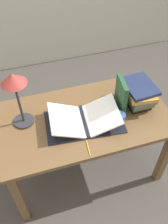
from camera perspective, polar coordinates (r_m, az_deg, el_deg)
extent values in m
plane|color=#47423D|center=(2.49, 0.11, -12.33)|extent=(12.00, 12.00, 0.00)
cube|color=brown|center=(1.92, 0.14, -1.51)|extent=(1.32, 0.73, 0.03)
cube|color=brown|center=(2.02, -14.61, -18.68)|extent=(0.06, 0.06, 0.69)
cube|color=brown|center=(2.24, 17.91, -9.84)|extent=(0.06, 0.06, 0.69)
cube|color=brown|center=(2.37, -16.49, -5.11)|extent=(0.06, 0.06, 0.69)
cube|color=brown|center=(2.56, 11.11, 1.20)|extent=(0.06, 0.06, 0.69)
cube|color=black|center=(1.86, 0.05, -2.16)|extent=(0.05, 0.32, 0.02)
cube|color=black|center=(1.85, -4.48, -2.98)|extent=(0.31, 0.35, 0.01)
cube|color=black|center=(1.89, 4.49, -1.57)|extent=(0.31, 0.35, 0.01)
cube|color=white|center=(1.81, -4.03, -1.87)|extent=(0.27, 0.34, 0.11)
cube|color=white|center=(1.85, 4.06, -0.61)|extent=(0.27, 0.34, 0.11)
cube|color=black|center=(2.04, 11.91, 2.44)|extent=(0.16, 0.22, 0.04)
cube|color=brown|center=(2.01, 12.08, 3.25)|extent=(0.18, 0.25, 0.04)
cube|color=slate|center=(1.98, 12.28, 4.18)|extent=(0.21, 0.28, 0.05)
cube|color=#BC8933|center=(1.95, 12.46, 5.06)|extent=(0.23, 0.32, 0.03)
cube|color=#1E284C|center=(1.93, 12.61, 5.73)|extent=(0.23, 0.28, 0.03)
cube|color=#234C2D|center=(1.90, 8.46, 3.79)|extent=(0.06, 0.20, 0.27)
cylinder|color=#2D2D33|center=(1.92, -13.55, -1.98)|extent=(0.15, 0.15, 0.02)
cylinder|color=#2D2D33|center=(1.79, -14.58, 1.97)|extent=(0.02, 0.02, 0.36)
cone|color=#99332D|center=(1.65, -15.98, 7.31)|extent=(0.17, 0.17, 0.08)
cylinder|color=#335184|center=(1.85, 8.16, -1.55)|extent=(0.08, 0.08, 0.09)
torus|color=#335184|center=(1.82, 7.28, -2.32)|extent=(0.05, 0.03, 0.05)
cylinder|color=gold|center=(1.73, 0.87, -7.86)|extent=(0.02, 0.16, 0.01)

